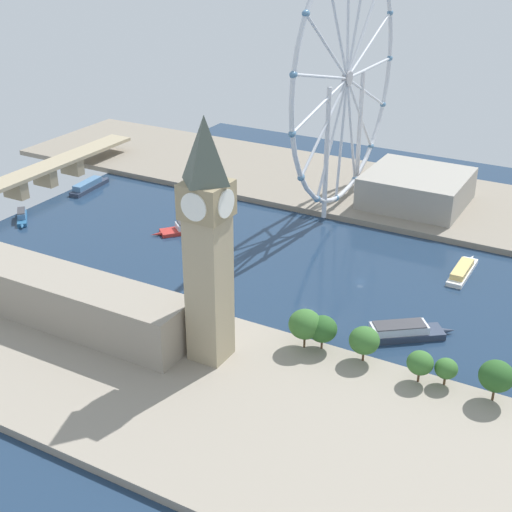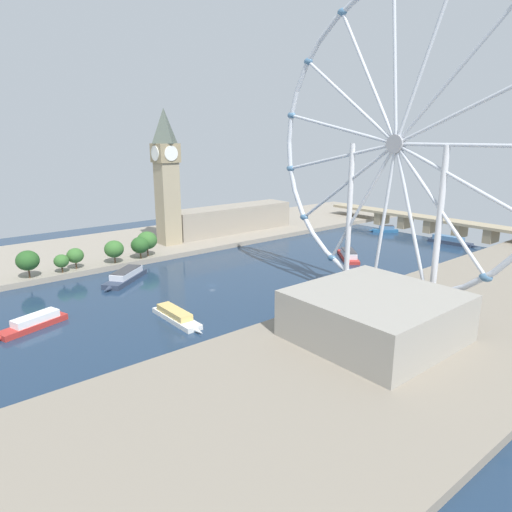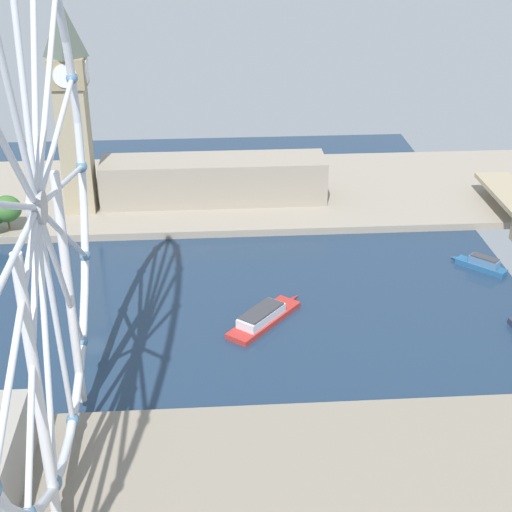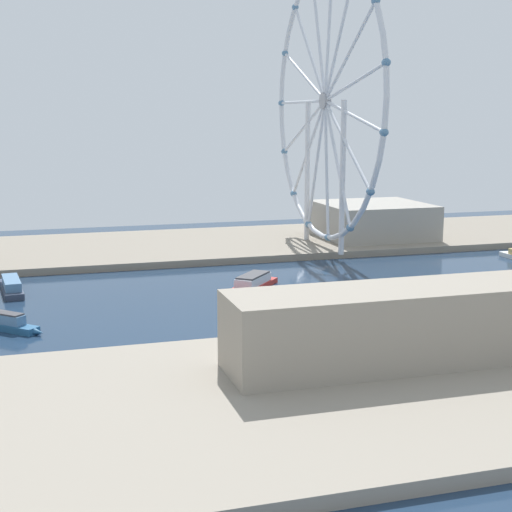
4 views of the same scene
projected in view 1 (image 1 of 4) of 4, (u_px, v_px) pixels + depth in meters
name	position (u px, v px, depth m)	size (l,w,h in m)	color
ground_plane	(360.00, 281.00, 308.57)	(373.27, 373.27, 0.00)	#1E334C
riverbank_left	(242.00, 407.00, 228.12)	(90.00, 520.00, 3.00)	gray
riverbank_right	(431.00, 202.00, 387.72)	(90.00, 520.00, 3.00)	gray
clock_tower	(208.00, 240.00, 232.57)	(15.16, 15.16, 86.05)	tan
parliament_block	(74.00, 302.00, 267.57)	(22.00, 96.91, 18.75)	gray
tree_row_embankment	(378.00, 345.00, 242.32)	(13.66, 77.41, 14.90)	#513823
ferris_wheel	(347.00, 80.00, 353.49)	(126.45, 3.20, 128.93)	silver
riverside_hall	(417.00, 188.00, 379.03)	(49.08, 51.09, 16.81)	gray
river_bridge	(15.00, 184.00, 394.73)	(185.27, 15.47, 11.59)	tan
tour_boat_1	(192.00, 227.00, 356.22)	(31.04, 27.30, 5.40)	#B22D28
tour_boat_2	(89.00, 185.00, 408.97)	(34.45, 9.07, 5.36)	#2D384C
tour_boat_3	(463.00, 271.00, 313.56)	(33.80, 6.77, 4.49)	white
tour_boat_4	(22.00, 217.00, 367.66)	(18.10, 18.19, 5.42)	#235684
tour_boat_6	(402.00, 331.00, 267.24)	(26.40, 32.11, 5.84)	#2D384C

